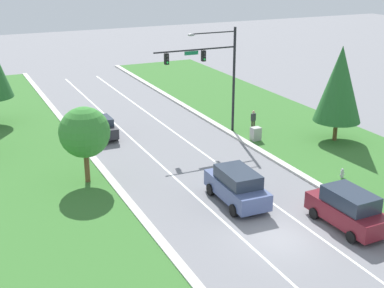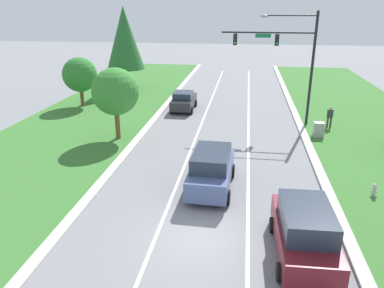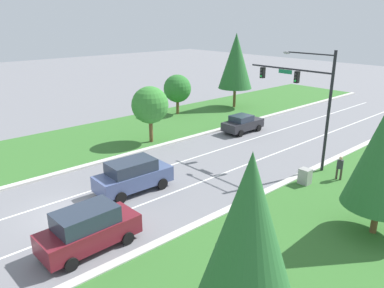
# 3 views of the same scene
# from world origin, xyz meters

# --- Properties ---
(ground_plane) EXTENTS (160.00, 160.00, 0.00)m
(ground_plane) POSITION_xyz_m (0.00, 0.00, 0.00)
(ground_plane) COLOR slate
(curb_strip_right) EXTENTS (0.50, 90.00, 0.15)m
(curb_strip_right) POSITION_xyz_m (5.65, 0.00, 0.07)
(curb_strip_right) COLOR beige
(curb_strip_right) RESTS_ON ground_plane
(curb_strip_left) EXTENTS (0.50, 90.00, 0.15)m
(curb_strip_left) POSITION_xyz_m (-5.65, 0.00, 0.07)
(curb_strip_left) COLOR beige
(curb_strip_left) RESTS_ON ground_plane
(lane_stripe_inner_left) EXTENTS (0.14, 81.00, 0.01)m
(lane_stripe_inner_left) POSITION_xyz_m (-1.80, 0.00, 0.00)
(lane_stripe_inner_left) COLOR white
(lane_stripe_inner_left) RESTS_ON ground_plane
(lane_stripe_inner_right) EXTENTS (0.14, 81.00, 0.01)m
(lane_stripe_inner_right) POSITION_xyz_m (1.80, 0.00, 0.00)
(lane_stripe_inner_right) COLOR white
(lane_stripe_inner_right) RESTS_ON ground_plane
(traffic_signal_mast) EXTENTS (6.71, 0.41, 8.26)m
(traffic_signal_mast) POSITION_xyz_m (4.31, 15.89, 5.44)
(traffic_signal_mast) COLOR black
(traffic_signal_mast) RESTS_ON ground_plane
(slate_blue_suv) EXTENTS (2.22, 4.83, 2.02)m
(slate_blue_suv) POSITION_xyz_m (-0.04, 4.37, 1.04)
(slate_blue_suv) COLOR #475684
(slate_blue_suv) RESTS_ON ground_plane
(burgundy_suv) EXTENTS (2.19, 4.67, 2.04)m
(burgundy_suv) POSITION_xyz_m (3.74, -0.55, 1.03)
(burgundy_suv) COLOR maroon
(burgundy_suv) RESTS_ON ground_plane
(charcoal_sedan) EXTENTS (1.96, 4.16, 1.63)m
(charcoal_sedan) POSITION_xyz_m (-3.84, 18.99, 0.82)
(charcoal_sedan) COLOR #28282D
(charcoal_sedan) RESTS_ON ground_plane
(utility_cabinet) EXTENTS (0.70, 0.60, 1.09)m
(utility_cabinet) POSITION_xyz_m (6.55, 13.04, 0.54)
(utility_cabinet) COLOR #9E9E99
(utility_cabinet) RESTS_ON ground_plane
(pedestrian) EXTENTS (0.43, 0.33, 1.69)m
(pedestrian) POSITION_xyz_m (7.68, 15.29, 0.94)
(pedestrian) COLOR #42382D
(pedestrian) RESTS_ON ground_plane
(fire_hydrant) EXTENTS (0.34, 0.20, 0.70)m
(fire_hydrant) POSITION_xyz_m (7.70, 4.53, 0.34)
(fire_hydrant) COLOR #B7B7BC
(fire_hydrant) RESTS_ON ground_plane
(conifer_far_right_tree) EXTENTS (3.52, 3.52, 7.24)m
(conifer_far_right_tree) POSITION_xyz_m (12.01, 10.54, 4.42)
(conifer_far_right_tree) COLOR brown
(conifer_far_right_tree) RESTS_ON ground_plane
(oak_far_left_tree) EXTENTS (3.11, 3.11, 4.85)m
(oak_far_left_tree) POSITION_xyz_m (-7.00, 10.78, 3.28)
(oak_far_left_tree) COLOR brown
(oak_far_left_tree) RESTS_ON ground_plane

